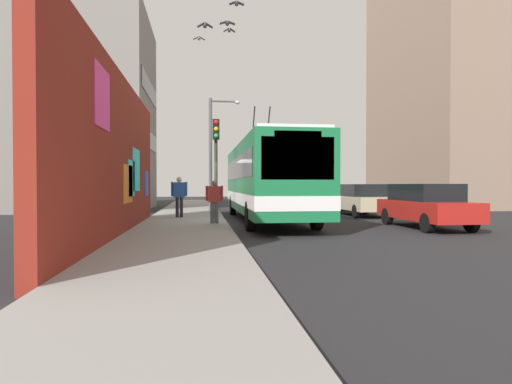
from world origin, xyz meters
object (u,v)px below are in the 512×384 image
Objects in this scene: parked_car_red at (425,205)px; parked_car_navy at (330,196)px; pedestrian_at_curb at (214,198)px; traffic_light at (216,151)px; city_bus at (266,178)px; parked_car_champagne at (361,199)px; parked_car_silver at (307,194)px; pedestrian_midblock at (179,193)px; street_lamp at (214,146)px.

parked_car_red and parked_car_navy have the same top height.
traffic_light reaches higher than pedestrian_at_curb.
city_bus is 9.46m from parked_car_navy.
parked_car_champagne is 1.01× the size of parked_car_silver.
traffic_light reaches higher than parked_car_silver.
parked_car_navy is 11.08m from traffic_light.
parked_car_navy is 11.51m from pedestrian_midblock.
parked_car_champagne and parked_car_silver have the same top height.
traffic_light is at bearing 151.81° from parked_car_silver.
pedestrian_at_curb is 2.96m from traffic_light.
parked_car_champagne is (2.51, -5.20, -1.02)m from city_bus.
pedestrian_at_curb is (-2.45, 2.29, -0.80)m from city_bus.
parked_car_silver is at bearing -21.01° from city_bus.
parked_car_navy is (5.33, 0.00, -0.00)m from parked_car_champagne.
traffic_light is (-0.18, 2.15, 1.09)m from city_bus.
parked_car_red is 12.03m from street_lamp.
pedestrian_at_curb is at bearing 123.52° from parked_car_champagne.
traffic_light is 5.69m from street_lamp.
street_lamp is at bearing -18.57° from pedestrian_midblock.
parked_car_red is at bearing -115.64° from traffic_light.
parked_car_red is 1.09× the size of traffic_light.
street_lamp is at bearing 108.19° from parked_car_navy.
parked_car_navy is 5.70m from parked_car_silver.
pedestrian_midblock reaches higher than pedestrian_at_curb.
parked_car_silver is (17.24, -0.00, 0.00)m from parked_car_red.
parked_car_navy is (7.84, -5.20, -1.02)m from city_bus.
pedestrian_at_curb is (-4.96, 7.49, 0.22)m from parked_car_champagne.
traffic_light is at bearing 178.99° from street_lamp.
city_bus is 2.93× the size of traffic_light.
parked_car_champagne is at bearing -180.00° from parked_car_navy.
traffic_light is (2.28, -0.14, 1.89)m from pedestrian_at_curb.
street_lamp is (5.46, 2.05, 1.84)m from city_bus.
parked_car_champagne is 1.13× the size of traffic_light.
city_bus reaches higher than pedestrian_midblock.
pedestrian_midblock is (0.55, 3.70, -0.67)m from city_bus.
pedestrian_midblock is 0.42× the size of traffic_light.
city_bus reaches higher than parked_car_champagne.
traffic_light is (-2.68, 7.35, 2.10)m from parked_car_champagne.
city_bus is at bearing 158.99° from parked_car_silver.
city_bus is at bearing -98.42° from pedestrian_midblock.
city_bus is 2.62× the size of parked_car_silver.
pedestrian_at_curb is (-15.99, 7.49, 0.22)m from parked_car_silver.
traffic_light reaches higher than parked_car_champagne.
parked_car_red is 6.21m from parked_car_champagne.
parked_car_red is (-3.70, -5.20, -1.02)m from city_bus.
parked_car_champagne is 8.10m from traffic_light.
parked_car_navy is at bearing -33.56° from city_bus.
parked_car_red is 9.87m from pedestrian_midblock.
street_lamp reaches higher than traffic_light.
parked_car_silver is (5.70, -0.00, 0.00)m from parked_car_navy.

